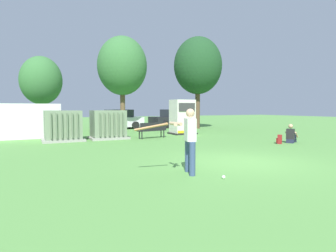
{
  "coord_description": "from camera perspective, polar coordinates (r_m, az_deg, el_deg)",
  "views": [
    {
      "loc": [
        -6.23,
        -7.14,
        1.76
      ],
      "look_at": [
        -0.95,
        3.5,
        1.0
      ],
      "focal_mm": 30.39,
      "sensor_mm": 36.0,
      "label": 1
    }
  ],
  "objects": [
    {
      "name": "parked_car_leftmost",
      "position": [
        23.66,
        -23.47,
        0.92
      ],
      "size": [
        4.28,
        2.09,
        1.62
      ],
      "color": "navy",
      "rests_on": "ground"
    },
    {
      "name": "park_bench",
      "position": [
        16.45,
        -3.12,
        -0.62
      ],
      "size": [
        1.84,
        0.74,
        0.92
      ],
      "color": "black",
      "rests_on": "ground"
    },
    {
      "name": "fence_panel",
      "position": [
        17.67,
        -28.39,
        0.75
      ],
      "size": [
        4.8,
        0.12,
        2.0
      ],
      "primitive_type": "cube",
      "color": "white",
      "rests_on": "ground"
    },
    {
      "name": "parked_car_right_of_center",
      "position": [
        25.87,
        1.04,
        1.43
      ],
      "size": [
        4.38,
        2.32,
        1.62
      ],
      "color": "black",
      "rests_on": "ground"
    },
    {
      "name": "ground_plane",
      "position": [
        9.64,
        14.54,
        -6.97
      ],
      "size": [
        96.0,
        96.0,
        0.0
      ],
      "primitive_type": "plane",
      "color": "#5B9947"
    },
    {
      "name": "generator_enclosure",
      "position": [
        19.09,
        2.89,
        1.78
      ],
      "size": [
        1.6,
        1.4,
        2.3
      ],
      "color": "#262626",
      "rests_on": "ground"
    },
    {
      "name": "tree_left",
      "position": [
        21.36,
        -24.11,
        8.3
      ],
      "size": [
        2.75,
        2.75,
        5.26
      ],
      "color": "brown",
      "rests_on": "ground"
    },
    {
      "name": "tree_center_left",
      "position": [
        22.54,
        -9.16,
        11.77
      ],
      "size": [
        3.78,
        3.78,
        7.23
      ],
      "color": "brown",
      "rests_on": "ground"
    },
    {
      "name": "transformer_west",
      "position": [
        16.0,
        -20.33,
        -0.05
      ],
      "size": [
        2.1,
        1.7,
        1.62
      ],
      "color": "#9E9B93",
      "rests_on": "ground"
    },
    {
      "name": "transformer_mid_west",
      "position": [
        16.5,
        -11.92,
        0.2
      ],
      "size": [
        2.1,
        1.7,
        1.62
      ],
      "color": "#9E9B93",
      "rests_on": "ground"
    },
    {
      "name": "parked_car_left_of_center",
      "position": [
        24.11,
        -10.06,
        1.21
      ],
      "size": [
        4.2,
        1.92,
        1.62
      ],
      "color": "silver",
      "rests_on": "ground"
    },
    {
      "name": "tree_center_right",
      "position": [
        24.58,
        6.0,
        11.9
      ],
      "size": [
        4.04,
        4.04,
        7.71
      ],
      "color": "brown",
      "rests_on": "ground"
    },
    {
      "name": "seated_spectator",
      "position": [
        15.55,
        23.45,
        -1.75
      ],
      "size": [
        0.79,
        0.66,
        0.96
      ],
      "color": "#282D4C",
      "rests_on": "ground"
    },
    {
      "name": "batter",
      "position": [
        7.56,
        4.04,
        -2.3
      ],
      "size": [
        1.6,
        0.77,
        1.74
      ],
      "color": "#384C75",
      "rests_on": "ground"
    },
    {
      "name": "sports_ball",
      "position": [
        7.29,
        11.09,
        -10.01
      ],
      "size": [
        0.09,
        0.09,
        0.09
      ],
      "primitive_type": "sphere",
      "color": "white",
      "rests_on": "ground"
    },
    {
      "name": "backpack",
      "position": [
        15.0,
        21.46,
        -2.52
      ],
      "size": [
        0.38,
        0.37,
        0.44
      ],
      "color": "maroon",
      "rests_on": "ground"
    }
  ]
}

